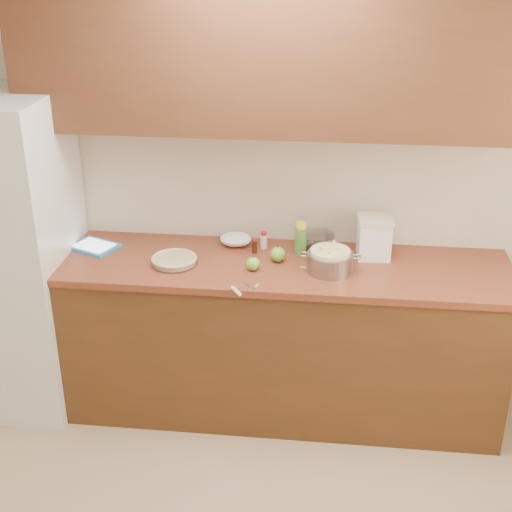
# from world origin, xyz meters

# --- Properties ---
(room_shell) EXTENTS (3.60, 3.60, 3.60)m
(room_shell) POSITION_xyz_m (0.00, 0.00, 1.30)
(room_shell) COLOR tan
(room_shell) RESTS_ON ground
(counter_run) EXTENTS (2.64, 0.68, 0.92)m
(counter_run) POSITION_xyz_m (0.00, 1.48, 0.46)
(counter_run) COLOR #563118
(counter_run) RESTS_ON ground
(upper_cabinets) EXTENTS (2.60, 0.34, 0.70)m
(upper_cabinets) POSITION_xyz_m (0.00, 1.63, 1.95)
(upper_cabinets) COLOR #522F19
(upper_cabinets) RESTS_ON room_shell
(fridge) EXTENTS (0.70, 0.70, 1.80)m
(fridge) POSITION_xyz_m (-1.44, 1.44, 0.90)
(fridge) COLOR silver
(fridge) RESTS_ON ground
(pie) EXTENTS (0.25, 0.25, 0.04)m
(pie) POSITION_xyz_m (-0.48, 1.40, 0.94)
(pie) COLOR silver
(pie) RESTS_ON counter_run
(colander) EXTENTS (0.33, 0.24, 0.12)m
(colander) POSITION_xyz_m (0.35, 1.41, 0.98)
(colander) COLOR gray
(colander) RESTS_ON counter_run
(flour_canister) EXTENTS (0.20, 0.20, 0.23)m
(flour_canister) POSITION_xyz_m (0.58, 1.63, 1.04)
(flour_canister) COLOR white
(flour_canister) RESTS_ON counter_run
(tablet) EXTENTS (0.31, 0.28, 0.02)m
(tablet) POSITION_xyz_m (-0.98, 1.56, 0.93)
(tablet) COLOR #2983C7
(tablet) RESTS_ON counter_run
(paring_knife) EXTENTS (0.12, 0.17, 0.02)m
(paring_knife) POSITION_xyz_m (-0.10, 1.13, 0.93)
(paring_knife) COLOR gray
(paring_knife) RESTS_ON counter_run
(lemon_bottle) EXTENTS (0.07, 0.07, 0.19)m
(lemon_bottle) POSITION_xyz_m (0.18, 1.62, 1.01)
(lemon_bottle) COLOR #4C8C38
(lemon_bottle) RESTS_ON counter_run
(cinnamon_shaker) EXTENTS (0.04, 0.04, 0.10)m
(cinnamon_shaker) POSITION_xyz_m (-0.03, 1.66, 0.97)
(cinnamon_shaker) COLOR beige
(cinnamon_shaker) RESTS_ON counter_run
(vanilla_bottle) EXTENTS (0.03, 0.03, 0.09)m
(vanilla_bottle) POSITION_xyz_m (-0.07, 1.60, 0.96)
(vanilla_bottle) COLOR black
(vanilla_bottle) RESTS_ON counter_run
(mixing_bowl) EXTENTS (0.22, 0.22, 0.08)m
(mixing_bowl) POSITION_xyz_m (0.26, 1.71, 0.96)
(mixing_bowl) COLOR silver
(mixing_bowl) RESTS_ON counter_run
(paper_towel) EXTENTS (0.22, 0.20, 0.07)m
(paper_towel) POSITION_xyz_m (-0.19, 1.69, 0.96)
(paper_towel) COLOR white
(paper_towel) RESTS_ON counter_run
(apple_left) EXTENTS (0.07, 0.07, 0.09)m
(apple_left) POSITION_xyz_m (-0.05, 1.38, 0.96)
(apple_left) COLOR #74AE33
(apple_left) RESTS_ON counter_run
(apple_center) EXTENTS (0.08, 0.08, 0.10)m
(apple_center) POSITION_xyz_m (0.07, 1.50, 0.96)
(apple_center) COLOR #74AE33
(apple_center) RESTS_ON counter_run
(peel_a) EXTENTS (0.05, 0.03, 0.00)m
(peel_a) POSITION_xyz_m (0.22, 1.43, 0.92)
(peel_a) COLOR #85B859
(peel_a) RESTS_ON counter_run
(peel_b) EXTENTS (0.02, 0.04, 0.00)m
(peel_b) POSITION_xyz_m (-0.01, 1.20, 0.92)
(peel_b) COLOR #85B859
(peel_b) RESTS_ON counter_run
(peel_c) EXTENTS (0.03, 0.01, 0.00)m
(peel_c) POSITION_xyz_m (-0.08, 1.42, 0.92)
(peel_c) COLOR #85B859
(peel_c) RESTS_ON counter_run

